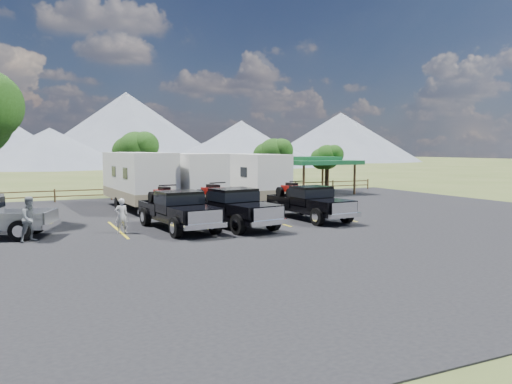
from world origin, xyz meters
name	(u,v)px	position (x,y,z in m)	size (l,w,h in m)	color
ground	(266,234)	(0.00, 0.00, 0.00)	(320.00, 320.00, 0.00)	#465925
asphalt_lot	(241,225)	(0.00, 3.00, 0.02)	(44.00, 34.00, 0.04)	black
stall_lines	(233,222)	(0.00, 4.00, 0.04)	(12.12, 5.50, 0.01)	gold
tree_ne_a	(273,154)	(8.97, 17.01, 3.48)	(3.11, 2.92, 4.76)	black
tree_ne_b	(327,157)	(14.98, 18.01, 3.13)	(2.77, 2.59, 4.27)	black
tree_north	(135,150)	(-2.03, 19.02, 3.83)	(3.46, 3.24, 5.25)	black
rail_fence	(188,190)	(2.00, 18.50, 0.61)	(36.12, 0.12, 1.00)	brown
pavilion	(314,162)	(13.00, 17.00, 2.79)	(6.20, 6.20, 3.22)	brown
mountain_range	(33,131)	(-7.63, 105.98, 7.87)	(209.00, 71.00, 20.00)	slate
rig_left	(177,209)	(-3.36, 2.89, 1.05)	(2.73, 6.43, 2.09)	black
rig_center	(231,206)	(-0.70, 2.60, 1.08)	(3.11, 6.70, 2.15)	black
rig_right	(309,201)	(4.13, 3.16, 1.03)	(2.54, 6.29, 2.06)	black
trailer_left	(138,179)	(-3.32, 11.97, 1.94)	(3.25, 10.48, 3.63)	white
trailer_center	(183,179)	(-0.45, 11.61, 1.91)	(3.56, 10.32, 3.57)	white
trailer_right	(248,178)	(4.40, 11.89, 1.87)	(2.88, 10.09, 3.50)	white
person_a	(121,216)	(-6.00, 2.92, 0.85)	(0.59, 0.39, 1.62)	silver
person_b	(31,219)	(-9.79, 2.42, 0.99)	(0.92, 0.72, 1.90)	slate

